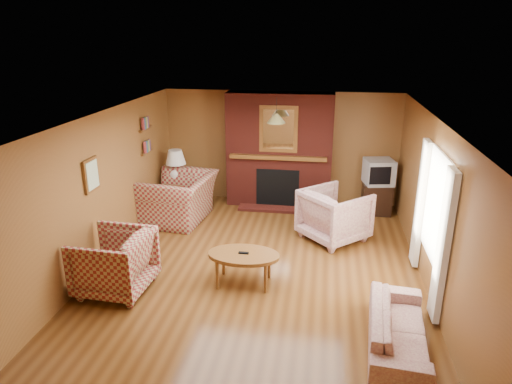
% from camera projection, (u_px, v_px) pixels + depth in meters
% --- Properties ---
extents(floor, '(6.50, 6.50, 0.00)m').
position_uv_depth(floor, '(258.00, 270.00, 7.19)').
color(floor, '#4E2B10').
rests_on(floor, ground).
extents(ceiling, '(6.50, 6.50, 0.00)m').
position_uv_depth(ceiling, '(259.00, 119.00, 6.40)').
color(ceiling, silver).
rests_on(ceiling, wall_back).
extents(wall_back, '(6.50, 0.00, 6.50)m').
position_uv_depth(wall_back, '(281.00, 147.00, 9.83)').
color(wall_back, '#8F5C2C').
rests_on(wall_back, floor).
extents(wall_front, '(6.50, 0.00, 6.50)m').
position_uv_depth(wall_front, '(201.00, 333.00, 3.77)').
color(wall_front, '#8F5C2C').
rests_on(wall_front, floor).
extents(wall_left, '(0.00, 6.50, 6.50)m').
position_uv_depth(wall_left, '(101.00, 191.00, 7.15)').
color(wall_left, '#8F5C2C').
rests_on(wall_left, floor).
extents(wall_right, '(0.00, 6.50, 6.50)m').
position_uv_depth(wall_right, '(433.00, 208.00, 6.44)').
color(wall_right, '#8F5C2C').
rests_on(wall_right, floor).
extents(fireplace, '(2.20, 0.82, 2.40)m').
position_uv_depth(fireplace, '(279.00, 151.00, 9.59)').
color(fireplace, '#5B1B13').
rests_on(fireplace, floor).
extents(window_right, '(0.10, 1.85, 2.00)m').
position_uv_depth(window_right, '(432.00, 218.00, 6.28)').
color(window_right, beige).
rests_on(window_right, wall_right).
extents(bookshelf, '(0.09, 0.55, 0.71)m').
position_uv_depth(bookshelf, '(148.00, 136.00, 8.76)').
color(bookshelf, brown).
rests_on(bookshelf, wall_left).
extents(botanical_print, '(0.05, 0.40, 0.50)m').
position_uv_depth(botanical_print, '(91.00, 175.00, 6.75)').
color(botanical_print, brown).
rests_on(botanical_print, wall_left).
extents(pendant_light, '(0.36, 0.36, 0.48)m').
position_uv_depth(pendant_light, '(276.00, 118.00, 8.68)').
color(pendant_light, black).
rests_on(pendant_light, ceiling).
extents(plaid_loveseat, '(1.37, 1.53, 0.92)m').
position_uv_depth(plaid_loveseat, '(179.00, 198.00, 8.99)').
color(plaid_loveseat, maroon).
rests_on(plaid_loveseat, floor).
extents(plaid_armchair, '(1.04, 1.02, 0.90)m').
position_uv_depth(plaid_armchair, '(114.00, 262.00, 6.50)').
color(plaid_armchair, maroon).
rests_on(plaid_armchair, floor).
extents(floral_sofa, '(0.80, 1.71, 0.49)m').
position_uv_depth(floral_sofa, '(398.00, 329.00, 5.38)').
color(floral_sofa, beige).
rests_on(floral_sofa, floor).
extents(floral_armchair, '(1.43, 1.43, 0.94)m').
position_uv_depth(floral_armchair, '(334.00, 215.00, 8.13)').
color(floral_armchair, beige).
rests_on(floral_armchair, floor).
extents(coffee_table, '(1.06, 0.66, 0.51)m').
position_uv_depth(coffee_table, '(244.00, 257.00, 6.68)').
color(coffee_table, brown).
rests_on(coffee_table, floor).
extents(side_table, '(0.45, 0.45, 0.57)m').
position_uv_depth(side_table, '(178.00, 195.00, 9.69)').
color(side_table, brown).
rests_on(side_table, floor).
extents(table_lamp, '(0.42, 0.42, 0.69)m').
position_uv_depth(table_lamp, '(176.00, 164.00, 9.46)').
color(table_lamp, white).
rests_on(table_lamp, side_table).
extents(tv_stand, '(0.58, 0.53, 0.63)m').
position_uv_depth(tv_stand, '(376.00, 198.00, 9.41)').
color(tv_stand, black).
rests_on(tv_stand, floor).
extents(crt_tv, '(0.64, 0.64, 0.51)m').
position_uv_depth(crt_tv, '(379.00, 172.00, 9.22)').
color(crt_tv, '#ABAEB3').
rests_on(crt_tv, tv_stand).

